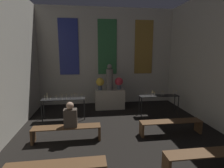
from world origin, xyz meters
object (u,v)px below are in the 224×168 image
candle_rack_left (63,101)px  statue (110,78)px  flower_vase_right (119,82)px  person_seated (70,116)px  candle_rack_right (159,98)px  pew_third_right (208,157)px  pew_back_left (67,130)px  pew_back_right (171,124)px  altar (110,99)px  flower_vase_left (100,83)px

candle_rack_left → statue: bearing=29.7°
statue → flower_vase_right: statue is taller
flower_vase_right → person_seated: (-1.85, -2.75, -0.44)m
candle_rack_left → candle_rack_right: size_ratio=1.00×
statue → pew_third_right: 4.84m
flower_vase_right → person_seated: flower_vase_right is taller
pew_back_left → pew_back_right: same height
candle_rack_right → pew_third_right: size_ratio=0.83×
pew_back_left → altar: bearing=60.5°
statue → person_seated: size_ratio=1.57×
candle_rack_left → pew_back_left: 1.76m
altar → pew_third_right: altar is taller
pew_third_right → pew_back_left: same height
pew_third_right → person_seated: size_ratio=2.66×
pew_third_right → pew_back_left: 3.55m
altar → pew_back_right: size_ratio=0.68×
pew_back_left → pew_back_right: size_ratio=1.00×
statue → flower_vase_right: bearing=-0.0°
flower_vase_right → pew_third_right: flower_vase_right is taller
candle_rack_left → person_seated: 1.74m
candle_rack_right → pew_back_left: bearing=-153.6°
flower_vase_left → pew_back_right: flower_vase_left is taller
flower_vase_left → pew_third_right: (1.97, -4.46, -0.87)m
pew_third_right → person_seated: (-2.99, 1.70, 0.43)m
candle_rack_left → candle_rack_right: (3.72, 0.00, -0.00)m
person_seated → flower_vase_left: bearing=69.7°
altar → candle_rack_right: bearing=-29.7°
pew_third_right → flower_vase_right: bearing=104.3°
candle_rack_right → person_seated: person_seated is taller
statue → pew_back_right: size_ratio=0.59×
flower_vase_right → altar: bearing=180.0°
statue → candle_rack_right: statue is taller
altar → candle_rack_left: (-1.86, -1.06, 0.26)m
flower_vase_right → candle_rack_right: flower_vase_right is taller
candle_rack_left → altar: bearing=29.7°
flower_vase_left → candle_rack_left: (-1.44, -1.06, -0.49)m
altar → candle_rack_right: candle_rack_right is taller
flower_vase_left → pew_back_right: (1.97, -2.75, -0.87)m
altar → candle_rack_right: (1.86, -1.06, 0.26)m
altar → flower_vase_left: flower_vase_left is taller
altar → flower_vase_right: 0.86m
pew_back_right → person_seated: (-2.99, -0.00, 0.43)m
pew_third_right → pew_back_left: size_ratio=1.00×
candle_rack_right → pew_back_right: (-0.30, -1.69, -0.38)m
altar → flower_vase_left: (-0.42, -0.00, 0.75)m
pew_third_right → person_seated: 3.47m
flower_vase_left → candle_rack_right: flower_vase_left is taller
person_seated → candle_rack_right: bearing=27.2°
candle_rack_left → flower_vase_right: bearing=25.0°
flower_vase_left → person_seated: 2.97m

